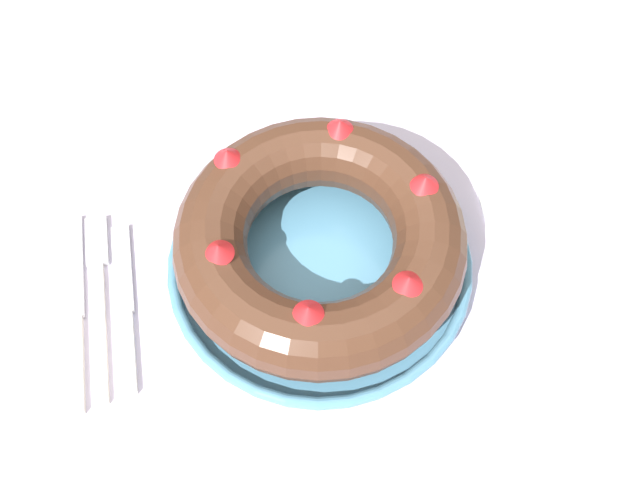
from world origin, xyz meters
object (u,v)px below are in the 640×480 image
(serving_knife, at_px, (75,322))
(cake_knife, at_px, (125,317))
(napkin, at_px, (548,207))
(serving_dish, at_px, (320,265))
(fork, at_px, (99,291))
(bundt_cake, at_px, (320,240))

(serving_knife, distance_m, cake_knife, 0.05)
(cake_knife, distance_m, napkin, 0.48)
(cake_knife, height_order, napkin, cake_knife)
(serving_dish, bearing_deg, napkin, 6.92)
(fork, bearing_deg, serving_knife, -131.10)
(serving_knife, bearing_deg, bundt_cake, 8.28)
(bundt_cake, height_order, napkin, bundt_cake)
(serving_knife, bearing_deg, cake_knife, 1.38)
(cake_knife, bearing_deg, serving_dish, 8.21)
(serving_dish, relative_size, fork, 1.48)
(fork, distance_m, cake_knife, 0.04)
(fork, xyz_separation_m, napkin, (0.51, 0.01, -0.00))
(serving_dish, bearing_deg, bundt_cake, 65.91)
(bundt_cake, xyz_separation_m, napkin, (0.27, 0.03, -0.06))
(bundt_cake, bearing_deg, napkin, 6.91)
(bundt_cake, distance_m, fork, 0.24)
(bundt_cake, distance_m, cake_knife, 0.22)
(serving_knife, bearing_deg, serving_dish, 8.27)
(bundt_cake, height_order, serving_knife, bundt_cake)
(serving_knife, xyz_separation_m, cake_knife, (0.05, -0.00, 0.00))
(serving_knife, height_order, cake_knife, same)
(fork, bearing_deg, napkin, -1.61)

